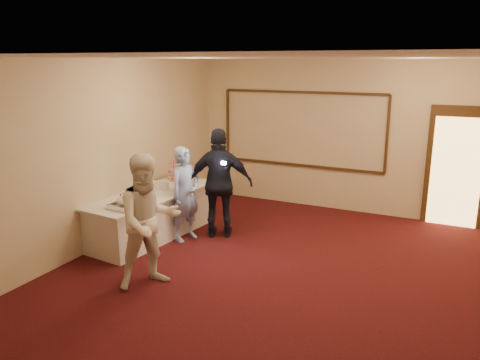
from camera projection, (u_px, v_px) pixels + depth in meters
name	position (u px, v px, depth m)	size (l,w,h in m)	color
floor	(274.00, 277.00, 6.60)	(7.00, 7.00, 0.00)	black
room_walls	(277.00, 135.00, 6.10)	(6.04, 7.04, 3.02)	beige
wall_molding	(302.00, 129.00, 9.57)	(3.45, 0.04, 1.55)	#33200F
doorway	(456.00, 168.00, 8.44)	(1.05, 0.07, 2.20)	#33200F
buffet_table	(152.00, 214.00, 8.07)	(1.26, 2.66, 0.77)	silver
pavlova_tray	(127.00, 202.00, 7.19)	(0.43, 0.58, 0.20)	#ABACB2
cupcake_stand	(174.00, 172.00, 8.83)	(0.30, 0.30, 0.44)	#D54D83
plate_stack_a	(151.00, 186.00, 8.08)	(0.20, 0.20, 0.17)	white
plate_stack_b	(164.00, 185.00, 8.16)	(0.19, 0.19, 0.16)	white
tart	(146.00, 198.00, 7.62)	(0.25, 0.25, 0.05)	white
man	(185.00, 194.00, 7.81)	(0.58, 0.38, 1.60)	#829CDB
woman	(149.00, 221.00, 6.17)	(0.88, 0.68, 1.81)	white
guest	(220.00, 184.00, 7.93)	(1.10, 0.46, 1.88)	black
camera_flash	(224.00, 163.00, 7.53)	(0.07, 0.04, 0.05)	white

